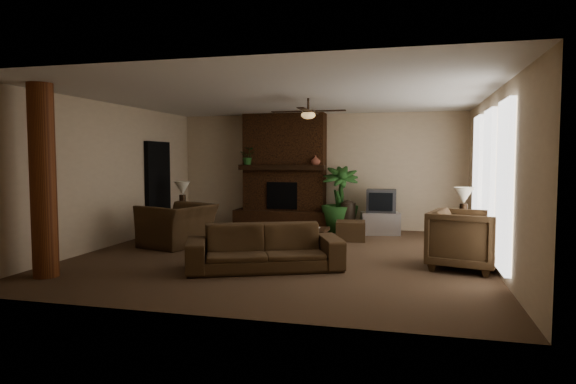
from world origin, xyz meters
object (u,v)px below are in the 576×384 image
(tv_stand, at_px, (380,223))
(lamp_left, at_px, (182,190))
(log_column, at_px, (43,181))
(side_table_left, at_px, (186,222))
(floor_vase, at_px, (348,215))
(coffee_table, at_px, (295,231))
(lamp_right, at_px, (464,198))
(sofa, at_px, (264,240))
(armchair_left, at_px, (177,218))
(armchair_right, at_px, (465,237))
(side_table_right, at_px, (462,237))
(floor_plant, at_px, (340,214))
(ottoman, at_px, (351,231))

(tv_stand, distance_m, lamp_left, 4.54)
(log_column, xyz_separation_m, side_table_left, (0.22, 4.16, -1.12))
(log_column, relative_size, side_table_left, 5.09)
(floor_vase, height_order, side_table_left, floor_vase)
(lamp_left, bearing_deg, log_column, -92.34)
(coffee_table, height_order, lamp_right, lamp_right)
(coffee_table, xyz_separation_m, lamp_left, (-2.92, 1.32, 0.63))
(log_column, height_order, coffee_table, log_column)
(sofa, distance_m, floor_vase, 4.03)
(armchair_left, relative_size, armchair_right, 1.23)
(log_column, bearing_deg, armchair_left, 75.17)
(log_column, distance_m, lamp_right, 6.99)
(side_table_right, bearing_deg, floor_vase, 143.02)
(floor_plant, bearing_deg, sofa, -98.22)
(sofa, xyz_separation_m, lamp_left, (-2.80, 2.88, 0.54))
(armchair_right, bearing_deg, lamp_left, 84.92)
(armchair_left, xyz_separation_m, tv_stand, (3.78, 2.46, -0.30))
(coffee_table, xyz_separation_m, lamp_right, (3.01, 0.60, 0.63))
(armchair_left, relative_size, floor_plant, 0.82)
(armchair_right, xyz_separation_m, floor_plant, (-2.43, 3.34, -0.08))
(armchair_left, bearing_deg, lamp_right, 113.08)
(coffee_table, relative_size, floor_plant, 0.78)
(sofa, relative_size, floor_vase, 3.09)
(tv_stand, distance_m, side_table_right, 2.39)
(armchair_left, distance_m, tv_stand, 4.52)
(log_column, bearing_deg, coffee_table, 42.02)
(lamp_left, height_order, side_table_right, lamp_left)
(floor_vase, xyz_separation_m, lamp_left, (-3.61, -1.06, 0.57))
(armchair_right, distance_m, tv_stand, 3.55)
(lamp_left, relative_size, lamp_right, 1.00)
(coffee_table, relative_size, ottoman, 2.00)
(armchair_left, height_order, side_table_left, armchair_left)
(lamp_right, bearing_deg, log_column, -151.01)
(floor_vase, relative_size, floor_plant, 0.50)
(armchair_left, bearing_deg, side_table_left, -144.09)
(sofa, bearing_deg, floor_vase, 55.88)
(floor_plant, relative_size, lamp_right, 2.36)
(armchair_left, bearing_deg, lamp_left, -141.47)
(log_column, xyz_separation_m, floor_plant, (3.56, 5.33, -0.97))
(ottoman, bearing_deg, floor_plant, 109.56)
(armchair_left, height_order, lamp_right, lamp_right)
(armchair_left, xyz_separation_m, lamp_right, (5.37, 0.64, 0.45))
(lamp_right, bearing_deg, coffee_table, -168.76)
(log_column, bearing_deg, side_table_right, 29.30)
(tv_stand, bearing_deg, side_table_left, -177.17)
(armchair_left, height_order, ottoman, armchair_left)
(armchair_right, relative_size, lamp_left, 1.57)
(armchair_right, bearing_deg, sofa, 119.09)
(ottoman, relative_size, tv_stand, 0.71)
(floor_vase, bearing_deg, side_table_left, -164.22)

